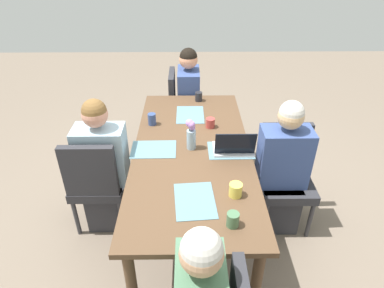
{
  "coord_description": "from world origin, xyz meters",
  "views": [
    {
      "loc": [
        2.27,
        -0.03,
        2.25
      ],
      "look_at": [
        0.0,
        0.0,
        0.8
      ],
      "focal_mm": 31.51,
      "sensor_mm": 36.0,
      "label": 1
    }
  ],
  "objects": [
    {
      "name": "ground_plane",
      "position": [
        0.0,
        0.0,
        0.0
      ],
      "size": [
        10.0,
        10.0,
        0.0
      ],
      "primitive_type": "plane",
      "color": "#756656"
    },
    {
      "name": "dining_table",
      "position": [
        0.0,
        0.0,
        0.67
      ],
      "size": [
        2.09,
        0.94,
        0.75
      ],
      "color": "brown",
      "rests_on": "ground_plane"
    },
    {
      "name": "chair_far_left_mid",
      "position": [
        -0.03,
        0.8,
        0.5
      ],
      "size": [
        0.44,
        0.44,
        0.9
      ],
      "color": "#2D2D33",
      "rests_on": "ground_plane"
    },
    {
      "name": "person_far_left_mid",
      "position": [
        0.05,
        0.74,
        0.53
      ],
      "size": [
        0.36,
        0.4,
        1.19
      ],
      "color": "#2D2D33",
      "rests_on": "ground_plane"
    },
    {
      "name": "chair_near_left_far",
      "position": [
        0.07,
        -0.8,
        0.5
      ],
      "size": [
        0.44,
        0.44,
        0.9
      ],
      "color": "#2D2D33",
      "rests_on": "ground_plane"
    },
    {
      "name": "person_near_left_far",
      "position": [
        -0.0,
        -0.74,
        0.53
      ],
      "size": [
        0.36,
        0.4,
        1.19
      ],
      "color": "#2D2D33",
      "rests_on": "ground_plane"
    },
    {
      "name": "chair_head_left_right_near",
      "position": [
        -1.33,
        -0.1,
        0.5
      ],
      "size": [
        0.44,
        0.44,
        0.9
      ],
      "color": "#2D2D33",
      "rests_on": "ground_plane"
    },
    {
      "name": "person_head_left_right_near",
      "position": [
        -1.27,
        -0.02,
        0.53
      ],
      "size": [
        0.4,
        0.36,
        1.19
      ],
      "color": "#2D2D33",
      "rests_on": "ground_plane"
    },
    {
      "name": "flower_vase",
      "position": [
        -0.02,
        -0.01,
        0.89
      ],
      "size": [
        0.07,
        0.08,
        0.26
      ],
      "color": "#8EA8B7",
      "rests_on": "dining_table"
    },
    {
      "name": "placemat_head_right_left_near",
      "position": [
        0.61,
        0.01,
        0.75
      ],
      "size": [
        0.38,
        0.29,
        0.0
      ],
      "primitive_type": "cube",
      "rotation": [
        0.0,
        0.0,
        3.22
      ],
      "color": "slate",
      "rests_on": "dining_table"
    },
    {
      "name": "placemat_far_left_mid",
      "position": [
        0.02,
        0.31,
        0.75
      ],
      "size": [
        0.26,
        0.36,
        0.0
      ],
      "primitive_type": "cube",
      "rotation": [
        0.0,
        0.0,
        -1.56
      ],
      "color": "slate",
      "rests_on": "dining_table"
    },
    {
      "name": "placemat_near_left_far",
      "position": [
        -0.0,
        -0.31,
        0.75
      ],
      "size": [
        0.26,
        0.36,
        0.0
      ],
      "primitive_type": "cube",
      "rotation": [
        0.0,
        0.0,
        1.58
      ],
      "color": "slate",
      "rests_on": "dining_table"
    },
    {
      "name": "placemat_head_left_right_near",
      "position": [
        -0.6,
        -0.01,
        0.75
      ],
      "size": [
        0.36,
        0.26,
        0.0
      ],
      "primitive_type": "cube",
      "rotation": [
        0.0,
        0.0,
        0.0
      ],
      "color": "slate",
      "rests_on": "dining_table"
    },
    {
      "name": "laptop_far_left_mid",
      "position": [
        0.05,
        0.33,
        0.8
      ],
      "size": [
        0.22,
        0.32,
        0.21
      ],
      "color": "silver",
      "rests_on": "dining_table"
    },
    {
      "name": "coffee_mug_near_left",
      "position": [
        -0.42,
        -0.36,
        0.8
      ],
      "size": [
        0.07,
        0.07,
        0.11
      ],
      "primitive_type": "cylinder",
      "color": "#33477A",
      "rests_on": "dining_table"
    },
    {
      "name": "coffee_mug_near_right",
      "position": [
        0.83,
        0.23,
        0.8
      ],
      "size": [
        0.08,
        0.08,
        0.09
      ],
      "primitive_type": "cylinder",
      "color": "#47704C",
      "rests_on": "dining_table"
    },
    {
      "name": "coffee_mug_centre_left",
      "position": [
        0.56,
        0.28,
        0.8
      ],
      "size": [
        0.09,
        0.09,
        0.09
      ],
      "primitive_type": "cylinder",
      "color": "#DBC64C",
      "rests_on": "dining_table"
    },
    {
      "name": "coffee_mug_centre_right",
      "position": [
        -0.36,
        0.17,
        0.79
      ],
      "size": [
        0.08,
        0.08,
        0.09
      ],
      "primitive_type": "cylinder",
      "color": "#AD3D38",
      "rests_on": "dining_table"
    },
    {
      "name": "coffee_mug_far_left",
      "position": [
        -0.91,
        0.08,
        0.8
      ],
      "size": [
        0.07,
        0.07,
        0.1
      ],
      "primitive_type": "cylinder",
      "color": "#232328",
      "rests_on": "dining_table"
    }
  ]
}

